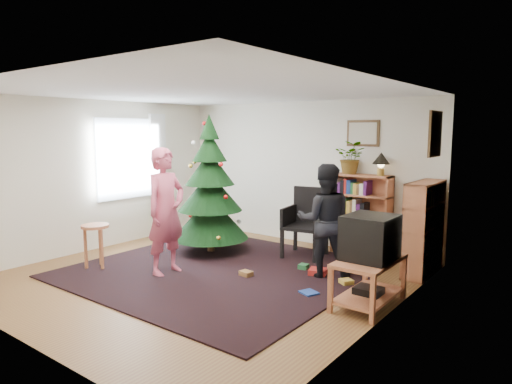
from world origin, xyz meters
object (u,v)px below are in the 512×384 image
Objects in this scene: picture_back at (363,133)px; armchair at (309,219)px; stool at (95,235)px; table_lamp at (381,160)px; crt_tv at (370,237)px; person_standing at (166,211)px; potted_plant at (351,157)px; christmas_tree at (210,196)px; bookshelf_right at (424,227)px; bookshelf_back at (361,214)px; tv_stand at (369,278)px; picture_right at (435,134)px; person_by_chair at (325,220)px.

picture_back reaches higher than armchair.
stool is 1.80× the size of table_lamp.
table_lamp is (-0.70, 1.99, 0.74)m from crt_tv.
picture_back is 3.36m from person_standing.
crt_tv is 1.59× the size of table_lamp.
potted_plant is at bearing 180.00° from table_lamp.
bookshelf_right is at bearing 16.88° from christmas_tree.
christmas_tree is at bearing -160.25° from armchair.
bookshelf_back reaches higher than tv_stand.
armchair is at bearing 95.50° from bookshelf_right.
person_standing reaches higher than bookshelf_back.
table_lamp is (-0.95, 0.59, -0.41)m from picture_right.
potted_plant reaches higher than bookshelf_right.
armchair is 2.07× the size of potted_plant.
crt_tv is at bearing -63.31° from picture_back.
person_standing is (-1.74, -2.58, 0.22)m from bookshelf_back.
potted_plant is at bearing 44.60° from armchair.
picture_right is at bearing -141.64° from bookshelf_right.
picture_back is 1.89m from person_by_chair.
armchair is 3.03× the size of table_lamp.
christmas_tree is 1.27× the size of person_standing.
bookshelf_right is at bearing -4.07° from armchair.
potted_plant is (-1.20, 1.99, 1.24)m from tv_stand.
crt_tv is (1.00, -1.99, 0.14)m from bookshelf_back.
crt_tv is (3.02, -0.61, -0.14)m from christmas_tree.
armchair is 1.45m from table_lamp.
stool is (-0.72, -1.67, -0.44)m from christmas_tree.
person_by_chair is 2.93× the size of potted_plant.
stool is (-3.86, -2.62, -0.16)m from bookshelf_right.
person_standing is at bearing -167.89° from tv_stand.
picture_right is 0.93× the size of stool.
stool is at bearing -164.28° from crt_tv.
picture_back is at bearing 160.00° from table_lamp.
picture_back is at bearing 42.99° from armchair.
crt_tv is 2.80m from person_standing.
potted_plant is 0.50m from table_lamp.
person_standing reaches higher than table_lamp.
picture_right reaches higher than tv_stand.
bookshelf_right is 1.61m from tv_stand.
tv_stand is 0.56× the size of person_standing.
crt_tv is at bearing 175.52° from bookshelf_right.
crt_tv is at bearing -63.38° from bookshelf_back.
crt_tv is at bearing -78.64° from person_standing.
armchair is 1.21m from potted_plant.
tv_stand is at bearing -58.90° from potted_plant.
stool is at bearing -130.05° from picture_back.
person_standing reaches higher than crt_tv.
bookshelf_back is at bearing 180.00° from table_lamp.
bookshelf_back is 1.34m from person_by_chair.
table_lamp is at bearing -39.14° from person_standing.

